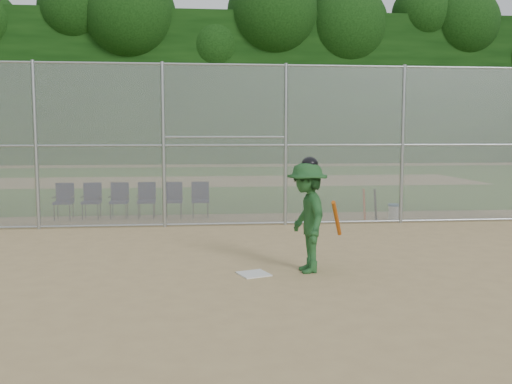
{
  "coord_description": "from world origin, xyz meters",
  "views": [
    {
      "loc": [
        -1.2,
        -9.03,
        2.32
      ],
      "look_at": [
        0.0,
        2.5,
        1.1
      ],
      "focal_mm": 40.0,
      "sensor_mm": 36.0,
      "label": 1
    }
  ],
  "objects": [
    {
      "name": "treeline",
      "position": [
        0.0,
        20.0,
        5.5
      ],
      "size": [
        81.0,
        60.0,
        11.0
      ],
      "color": "black",
      "rests_on": "ground"
    },
    {
      "name": "chair_1",
      "position": [
        -4.02,
        6.48,
        0.48
      ],
      "size": [
        0.54,
        0.52,
        0.96
      ],
      "primitive_type": null,
      "color": "#0F1037",
      "rests_on": "ground"
    },
    {
      "name": "backstop_fence",
      "position": [
        0.0,
        5.0,
        2.07
      ],
      "size": [
        16.09,
        0.09,
        4.0
      ],
      "color": "gray",
      "rests_on": "ground"
    },
    {
      "name": "water_cooler",
      "position": [
        4.01,
        5.5,
        0.21
      ],
      "size": [
        0.33,
        0.33,
        0.42
      ],
      "color": "white",
      "rests_on": "ground"
    },
    {
      "name": "spare_bats",
      "position": [
        3.28,
        5.33,
        0.42
      ],
      "size": [
        0.36,
        0.26,
        0.84
      ],
      "color": "#D84C14",
      "rests_on": "ground"
    },
    {
      "name": "chair_5",
      "position": [
        -1.11,
        6.48,
        0.48
      ],
      "size": [
        0.54,
        0.52,
        0.96
      ],
      "primitive_type": null,
      "color": "#0F1037",
      "rests_on": "ground"
    },
    {
      "name": "grass_strip",
      "position": [
        0.0,
        18.0,
        0.01
      ],
      "size": [
        100.0,
        100.0,
        0.0
      ],
      "primitive_type": "plane",
      "color": "#325E1C",
      "rests_on": "ground"
    },
    {
      "name": "chair_0",
      "position": [
        -4.75,
        6.48,
        0.48
      ],
      "size": [
        0.54,
        0.52,
        0.96
      ],
      "primitive_type": null,
      "color": "#0F1037",
      "rests_on": "ground"
    },
    {
      "name": "ground",
      "position": [
        0.0,
        0.0,
        0.0
      ],
      "size": [
        100.0,
        100.0,
        0.0
      ],
      "primitive_type": "plane",
      "color": "tan",
      "rests_on": "ground"
    },
    {
      "name": "chair_4",
      "position": [
        -1.84,
        6.48,
        0.48
      ],
      "size": [
        0.54,
        0.52,
        0.96
      ],
      "primitive_type": null,
      "color": "#0F1037",
      "rests_on": "ground"
    },
    {
      "name": "chair_2",
      "position": [
        -3.3,
        6.48,
        0.48
      ],
      "size": [
        0.54,
        0.52,
        0.96
      ],
      "primitive_type": null,
      "color": "#0F1037",
      "rests_on": "ground"
    },
    {
      "name": "home_plate",
      "position": [
        -0.29,
        0.05,
        0.01
      ],
      "size": [
        0.59,
        0.59,
        0.02
      ],
      "primitive_type": "cube",
      "rotation": [
        0.0,
        0.0,
        0.34
      ],
      "color": "silver",
      "rests_on": "ground"
    },
    {
      "name": "chair_3",
      "position": [
        -2.57,
        6.48,
        0.48
      ],
      "size": [
        0.54,
        0.52,
        0.96
      ],
      "primitive_type": null,
      "color": "#0F1037",
      "rests_on": "ground"
    },
    {
      "name": "batter_at_plate",
      "position": [
        0.61,
        0.16,
        0.93
      ],
      "size": [
        0.95,
        1.33,
        1.92
      ],
      "color": "#1E4D22",
      "rests_on": "ground"
    },
    {
      "name": "dirt_patch_far",
      "position": [
        0.0,
        18.0,
        0.01
      ],
      "size": [
        24.0,
        24.0,
        0.0
      ],
      "primitive_type": "plane",
      "color": "tan",
      "rests_on": "ground"
    }
  ]
}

